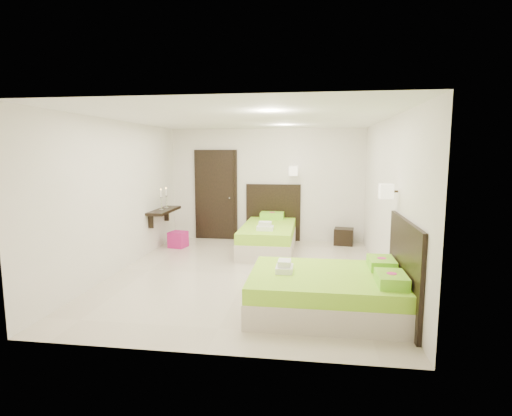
# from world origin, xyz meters

# --- Properties ---
(floor) EXTENTS (5.50, 5.50, 0.00)m
(floor) POSITION_xyz_m (0.00, 0.00, 0.00)
(floor) COLOR beige
(floor) RESTS_ON ground
(bed_single) EXTENTS (1.27, 2.12, 1.75)m
(bed_single) POSITION_xyz_m (0.17, 1.77, 0.32)
(bed_single) COLOR beige
(bed_single) RESTS_ON ground
(bed_double) EXTENTS (1.97, 1.68, 1.63)m
(bed_double) POSITION_xyz_m (1.35, -1.45, 0.29)
(bed_double) COLOR beige
(bed_double) RESTS_ON ground
(nightstand) EXTENTS (0.46, 0.42, 0.37)m
(nightstand) POSITION_xyz_m (1.79, 2.48, 0.18)
(nightstand) COLOR black
(nightstand) RESTS_ON ground
(ottoman) EXTENTS (0.40, 0.40, 0.34)m
(ottoman) POSITION_xyz_m (-1.82, 1.72, 0.17)
(ottoman) COLOR #A71661
(ottoman) RESTS_ON ground
(door) EXTENTS (1.02, 0.15, 2.14)m
(door) POSITION_xyz_m (-1.20, 2.70, 1.05)
(door) COLOR black
(door) RESTS_ON ground
(console_shelf) EXTENTS (0.35, 1.20, 0.78)m
(console_shelf) POSITION_xyz_m (-2.08, 1.60, 0.82)
(console_shelf) COLOR black
(console_shelf) RESTS_ON ground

